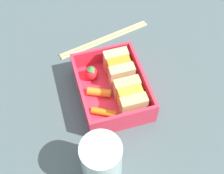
{
  "coord_description": "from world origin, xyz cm",
  "views": [
    {
      "loc": [
        32.23,
        -9.39,
        52.29
      ],
      "look_at": [
        0.0,
        0.0,
        2.7
      ],
      "focal_mm": 50.0,
      "sensor_mm": 36.0,
      "label": 1
    }
  ],
  "objects_px": {
    "carrot_stick_far_left": "(104,112)",
    "chopstick_pair": "(104,38)",
    "strawberry_far_left": "(91,73)",
    "drinking_glass": "(101,160)",
    "sandwich_left": "(119,67)",
    "carrot_stick_left": "(99,93)",
    "sandwich_center_left": "(130,97)"
  },
  "relations": [
    {
      "from": "carrot_stick_far_left",
      "to": "chopstick_pair",
      "type": "bearing_deg",
      "value": 164.36
    },
    {
      "from": "chopstick_pair",
      "to": "strawberry_far_left",
      "type": "bearing_deg",
      "value": -28.29
    },
    {
      "from": "carrot_stick_far_left",
      "to": "drinking_glass",
      "type": "bearing_deg",
      "value": -17.35
    },
    {
      "from": "strawberry_far_left",
      "to": "chopstick_pair",
      "type": "height_order",
      "value": "strawberry_far_left"
    },
    {
      "from": "sandwich_left",
      "to": "chopstick_pair",
      "type": "bearing_deg",
      "value": 179.59
    },
    {
      "from": "carrot_stick_left",
      "to": "carrot_stick_far_left",
      "type": "relative_size",
      "value": 0.97
    },
    {
      "from": "sandwich_center_left",
      "to": "carrot_stick_left",
      "type": "bearing_deg",
      "value": -124.85
    },
    {
      "from": "drinking_glass",
      "to": "sandwich_center_left",
      "type": "bearing_deg",
      "value": 142.18
    },
    {
      "from": "strawberry_far_left",
      "to": "carrot_stick_left",
      "type": "bearing_deg",
      "value": 5.41
    },
    {
      "from": "carrot_stick_left",
      "to": "chopstick_pair",
      "type": "relative_size",
      "value": 0.21
    },
    {
      "from": "carrot_stick_left",
      "to": "chopstick_pair",
      "type": "xyz_separation_m",
      "value": [
        -0.15,
        0.05,
        -0.02
      ]
    },
    {
      "from": "carrot_stick_left",
      "to": "chopstick_pair",
      "type": "height_order",
      "value": "carrot_stick_left"
    },
    {
      "from": "chopstick_pair",
      "to": "drinking_glass",
      "type": "distance_m",
      "value": 0.31
    },
    {
      "from": "sandwich_center_left",
      "to": "strawberry_far_left",
      "type": "xyz_separation_m",
      "value": [
        -0.08,
        -0.05,
        -0.01
      ]
    },
    {
      "from": "sandwich_center_left",
      "to": "drinking_glass",
      "type": "bearing_deg",
      "value": -37.82
    },
    {
      "from": "strawberry_far_left",
      "to": "drinking_glass",
      "type": "relative_size",
      "value": 0.35
    },
    {
      "from": "sandwich_left",
      "to": "chopstick_pair",
      "type": "relative_size",
      "value": 0.28
    },
    {
      "from": "strawberry_far_left",
      "to": "carrot_stick_far_left",
      "type": "distance_m",
      "value": 0.09
    },
    {
      "from": "sandwich_left",
      "to": "carrot_stick_left",
      "type": "distance_m",
      "value": 0.06
    },
    {
      "from": "strawberry_far_left",
      "to": "drinking_glass",
      "type": "xyz_separation_m",
      "value": [
        0.19,
        -0.03,
        0.02
      ]
    },
    {
      "from": "sandwich_center_left",
      "to": "chopstick_pair",
      "type": "xyz_separation_m",
      "value": [
        -0.18,
        0.0,
        -0.03
      ]
    },
    {
      "from": "carrot_stick_far_left",
      "to": "chopstick_pair",
      "type": "height_order",
      "value": "carrot_stick_far_left"
    },
    {
      "from": "sandwich_center_left",
      "to": "carrot_stick_left",
      "type": "height_order",
      "value": "sandwich_center_left"
    },
    {
      "from": "carrot_stick_left",
      "to": "carrot_stick_far_left",
      "type": "distance_m",
      "value": 0.04
    },
    {
      "from": "sandwich_left",
      "to": "carrot_stick_far_left",
      "type": "distance_m",
      "value": 0.1
    },
    {
      "from": "sandwich_left",
      "to": "carrot_stick_left",
      "type": "height_order",
      "value": "sandwich_left"
    },
    {
      "from": "sandwich_left",
      "to": "strawberry_far_left",
      "type": "height_order",
      "value": "sandwich_left"
    },
    {
      "from": "sandwich_center_left",
      "to": "drinking_glass",
      "type": "height_order",
      "value": "drinking_glass"
    },
    {
      "from": "strawberry_far_left",
      "to": "chopstick_pair",
      "type": "relative_size",
      "value": 0.15
    },
    {
      "from": "chopstick_pair",
      "to": "drinking_glass",
      "type": "relative_size",
      "value": 2.3
    },
    {
      "from": "carrot_stick_left",
      "to": "drinking_glass",
      "type": "xyz_separation_m",
      "value": [
        0.14,
        -0.03,
        0.03
      ]
    },
    {
      "from": "carrot_stick_left",
      "to": "drinking_glass",
      "type": "relative_size",
      "value": 0.49
    }
  ]
}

